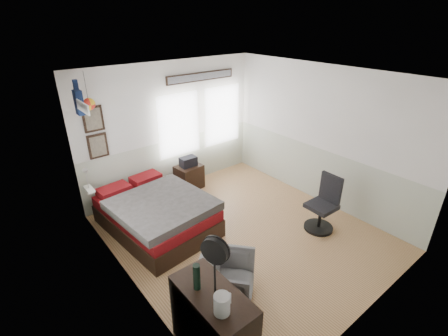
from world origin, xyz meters
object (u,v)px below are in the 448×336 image
(armchair, at_px, (226,279))
(nightstand, at_px, (189,177))
(bed, at_px, (156,213))
(dresser, at_px, (213,323))
(task_chair, at_px, (323,208))

(armchair, relative_size, nightstand, 1.33)
(bed, distance_m, nightstand, 1.56)
(bed, bearing_deg, dresser, -110.08)
(bed, bearing_deg, task_chair, -44.09)
(dresser, bearing_deg, nightstand, 60.63)
(bed, distance_m, armchair, 1.99)
(armchair, relative_size, task_chair, 0.70)
(armchair, bearing_deg, nightstand, 24.95)
(bed, bearing_deg, armchair, -96.74)
(dresser, bearing_deg, bed, 75.65)
(bed, xyz_separation_m, dresser, (-0.64, -2.50, 0.13))
(task_chair, bearing_deg, bed, 143.20)
(nightstand, bearing_deg, bed, -151.31)
(dresser, relative_size, nightstand, 1.86)
(dresser, xyz_separation_m, nightstand, (1.92, 3.40, -0.18))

